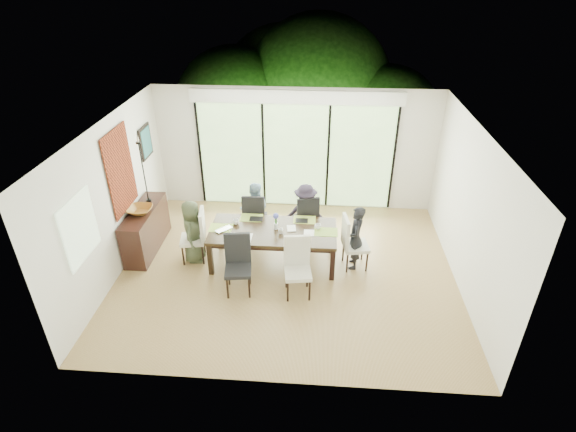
# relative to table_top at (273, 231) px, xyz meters

# --- Properties ---
(floor) EXTENTS (6.00, 5.00, 0.01)m
(floor) POSITION_rel_table_top_xyz_m (0.27, -0.23, -0.69)
(floor) COLOR brown
(floor) RESTS_ON ground
(ceiling) EXTENTS (6.00, 5.00, 0.01)m
(ceiling) POSITION_rel_table_top_xyz_m (0.27, -0.23, 2.02)
(ceiling) COLOR white
(ceiling) RESTS_ON wall_back
(wall_back) EXTENTS (6.00, 0.02, 2.70)m
(wall_back) POSITION_rel_table_top_xyz_m (0.27, 2.28, 0.67)
(wall_back) COLOR silver
(wall_back) RESTS_ON floor
(wall_front) EXTENTS (6.00, 0.02, 2.70)m
(wall_front) POSITION_rel_table_top_xyz_m (0.27, -2.74, 0.67)
(wall_front) COLOR white
(wall_front) RESTS_ON floor
(wall_left) EXTENTS (0.02, 5.00, 2.70)m
(wall_left) POSITION_rel_table_top_xyz_m (-2.74, -0.23, 0.67)
(wall_left) COLOR white
(wall_left) RESTS_ON floor
(wall_right) EXTENTS (0.02, 5.00, 2.70)m
(wall_right) POSITION_rel_table_top_xyz_m (3.28, -0.23, 0.67)
(wall_right) COLOR white
(wall_right) RESTS_ON floor
(glass_doors) EXTENTS (4.20, 0.02, 2.30)m
(glass_doors) POSITION_rel_table_top_xyz_m (0.27, 2.24, 0.52)
(glass_doors) COLOR #598C3F
(glass_doors) RESTS_ON wall_back
(blinds_header) EXTENTS (4.40, 0.06, 0.28)m
(blinds_header) POSITION_rel_table_top_xyz_m (0.27, 2.23, 1.82)
(blinds_header) COLOR white
(blinds_header) RESTS_ON wall_back
(mullion_a) EXTENTS (0.05, 0.04, 2.30)m
(mullion_a) POSITION_rel_table_top_xyz_m (-1.83, 2.23, 0.52)
(mullion_a) COLOR black
(mullion_a) RESTS_ON wall_back
(mullion_b) EXTENTS (0.05, 0.04, 2.30)m
(mullion_b) POSITION_rel_table_top_xyz_m (-0.43, 2.23, 0.52)
(mullion_b) COLOR black
(mullion_b) RESTS_ON wall_back
(mullion_c) EXTENTS (0.05, 0.04, 2.30)m
(mullion_c) POSITION_rel_table_top_xyz_m (0.97, 2.23, 0.52)
(mullion_c) COLOR black
(mullion_c) RESTS_ON wall_back
(mullion_d) EXTENTS (0.05, 0.04, 2.30)m
(mullion_d) POSITION_rel_table_top_xyz_m (2.37, 2.23, 0.52)
(mullion_d) COLOR black
(mullion_d) RESTS_ON wall_back
(side_window) EXTENTS (0.02, 0.90, 1.00)m
(side_window) POSITION_rel_table_top_xyz_m (-2.70, -1.43, 0.82)
(side_window) COLOR #8CAD7F
(side_window) RESTS_ON wall_left
(deck) EXTENTS (6.00, 1.80, 0.10)m
(deck) POSITION_rel_table_top_xyz_m (0.27, 3.17, -0.73)
(deck) COLOR brown
(deck) RESTS_ON ground
(rail_top) EXTENTS (6.00, 0.08, 0.06)m
(rail_top) POSITION_rel_table_top_xyz_m (0.27, 3.97, -0.13)
(rail_top) COLOR brown
(rail_top) RESTS_ON deck
(foliage_left) EXTENTS (3.20, 3.20, 3.20)m
(foliage_left) POSITION_rel_table_top_xyz_m (-1.53, 4.97, 0.76)
(foliage_left) COLOR #14380F
(foliage_left) RESTS_ON ground
(foliage_mid) EXTENTS (4.00, 4.00, 4.00)m
(foliage_mid) POSITION_rel_table_top_xyz_m (0.67, 5.57, 1.12)
(foliage_mid) COLOR #14380F
(foliage_mid) RESTS_ON ground
(foliage_right) EXTENTS (2.80, 2.80, 2.80)m
(foliage_right) POSITION_rel_table_top_xyz_m (2.47, 4.77, 0.58)
(foliage_right) COLOR #14380F
(foliage_right) RESTS_ON ground
(foliage_far) EXTENTS (3.60, 3.60, 3.60)m
(foliage_far) POSITION_rel_table_top_xyz_m (-0.33, 6.27, 0.94)
(foliage_far) COLOR #14380F
(foliage_far) RESTS_ON ground
(table_top) EXTENTS (2.27, 1.04, 0.06)m
(table_top) POSITION_rel_table_top_xyz_m (0.00, 0.00, 0.00)
(table_top) COLOR black
(table_top) RESTS_ON floor
(table_apron) EXTENTS (2.08, 0.85, 0.09)m
(table_apron) POSITION_rel_table_top_xyz_m (-0.00, -0.00, -0.09)
(table_apron) COLOR black
(table_apron) RESTS_ON floor
(table_leg_fl) EXTENTS (0.09, 0.09, 0.65)m
(table_leg_fl) POSITION_rel_table_top_xyz_m (-1.08, -0.43, -0.36)
(table_leg_fl) COLOR black
(table_leg_fl) RESTS_ON floor
(table_leg_fr) EXTENTS (0.09, 0.09, 0.65)m
(table_leg_fr) POSITION_rel_table_top_xyz_m (1.08, -0.43, -0.36)
(table_leg_fr) COLOR black
(table_leg_fr) RESTS_ON floor
(table_leg_bl) EXTENTS (0.09, 0.09, 0.65)m
(table_leg_bl) POSITION_rel_table_top_xyz_m (-1.08, 0.43, -0.36)
(table_leg_bl) COLOR black
(table_leg_bl) RESTS_ON floor
(table_leg_br) EXTENTS (0.09, 0.09, 0.65)m
(table_leg_br) POSITION_rel_table_top_xyz_m (1.08, 0.43, -0.36)
(table_leg_br) COLOR black
(table_leg_br) RESTS_ON floor
(chair_left_end) EXTENTS (0.50, 0.50, 1.04)m
(chair_left_end) POSITION_rel_table_top_xyz_m (-1.50, -0.00, -0.16)
(chair_left_end) COLOR silver
(chair_left_end) RESTS_ON floor
(chair_right_end) EXTENTS (0.50, 0.50, 1.04)m
(chair_right_end) POSITION_rel_table_top_xyz_m (1.50, -0.00, -0.16)
(chair_right_end) COLOR beige
(chair_right_end) RESTS_ON floor
(chair_far_left) EXTENTS (0.44, 0.44, 1.04)m
(chair_far_left) POSITION_rel_table_top_xyz_m (-0.45, 0.85, -0.16)
(chair_far_left) COLOR black
(chair_far_left) RESTS_ON floor
(chair_far_right) EXTENTS (0.54, 0.54, 1.04)m
(chair_far_right) POSITION_rel_table_top_xyz_m (0.55, 0.85, -0.16)
(chair_far_right) COLOR black
(chair_far_right) RESTS_ON floor
(chair_near_left) EXTENTS (0.49, 0.49, 1.04)m
(chair_near_left) POSITION_rel_table_top_xyz_m (-0.50, -0.87, -0.16)
(chair_near_left) COLOR black
(chair_near_left) RESTS_ON floor
(chair_near_right) EXTENTS (0.49, 0.49, 1.04)m
(chair_near_right) POSITION_rel_table_top_xyz_m (0.50, -0.87, -0.16)
(chair_near_right) COLOR beige
(chair_near_right) RESTS_ON floor
(person_left_end) EXTENTS (0.37, 0.58, 1.22)m
(person_left_end) POSITION_rel_table_top_xyz_m (-1.48, -0.00, -0.07)
(person_left_end) COLOR #3E472F
(person_left_end) RESTS_ON floor
(person_right_end) EXTENTS (0.38, 0.59, 1.22)m
(person_right_end) POSITION_rel_table_top_xyz_m (1.48, -0.00, -0.07)
(person_right_end) COLOR black
(person_right_end) RESTS_ON floor
(person_far_left) EXTENTS (0.60, 0.41, 1.22)m
(person_far_left) POSITION_rel_table_top_xyz_m (-0.45, 0.83, -0.07)
(person_far_left) COLOR #7DA0B5
(person_far_left) RESTS_ON floor
(person_far_right) EXTENTS (0.58, 0.38, 1.22)m
(person_far_right) POSITION_rel_table_top_xyz_m (0.55, 0.83, -0.07)
(person_far_right) COLOR #231C2B
(person_far_right) RESTS_ON floor
(placemat_left) EXTENTS (0.42, 0.30, 0.01)m
(placemat_left) POSITION_rel_table_top_xyz_m (-0.95, -0.00, 0.03)
(placemat_left) COLOR #8DAC3D
(placemat_left) RESTS_ON table_top
(placemat_right) EXTENTS (0.42, 0.30, 0.01)m
(placemat_right) POSITION_rel_table_top_xyz_m (0.95, -0.00, 0.03)
(placemat_right) COLOR olive
(placemat_right) RESTS_ON table_top
(placemat_far_l) EXTENTS (0.42, 0.30, 0.01)m
(placemat_far_l) POSITION_rel_table_top_xyz_m (-0.45, 0.40, 0.03)
(placemat_far_l) COLOR olive
(placemat_far_l) RESTS_ON table_top
(placemat_far_r) EXTENTS (0.42, 0.30, 0.01)m
(placemat_far_r) POSITION_rel_table_top_xyz_m (0.55, 0.40, 0.03)
(placemat_far_r) COLOR #8FA53B
(placemat_far_r) RESTS_ON table_top
(placemat_paper) EXTENTS (0.42, 0.30, 0.01)m
(placemat_paper) POSITION_rel_table_top_xyz_m (-0.55, -0.30, 0.03)
(placemat_paper) COLOR white
(placemat_paper) RESTS_ON table_top
(tablet_far_l) EXTENTS (0.25, 0.17, 0.01)m
(tablet_far_l) POSITION_rel_table_top_xyz_m (-0.35, 0.35, 0.04)
(tablet_far_l) COLOR black
(tablet_far_l) RESTS_ON table_top
(tablet_far_r) EXTENTS (0.23, 0.16, 0.01)m
(tablet_far_r) POSITION_rel_table_top_xyz_m (0.50, 0.35, 0.04)
(tablet_far_r) COLOR black
(tablet_far_r) RESTS_ON table_top
(papers) EXTENTS (0.28, 0.21, 0.00)m
(papers) POSITION_rel_table_top_xyz_m (0.70, -0.05, 0.03)
(papers) COLOR white
(papers) RESTS_ON table_top
(platter_base) EXTENTS (0.25, 0.25, 0.02)m
(platter_base) POSITION_rel_table_top_xyz_m (-0.55, -0.30, 0.05)
(platter_base) COLOR white
(platter_base) RESTS_ON table_top
(platter_snacks) EXTENTS (0.19, 0.19, 0.01)m
(platter_snacks) POSITION_rel_table_top_xyz_m (-0.55, -0.30, 0.06)
(platter_snacks) COLOR #E75B1B
(platter_snacks) RESTS_ON table_top
(vase) EXTENTS (0.08, 0.08, 0.11)m
(vase) POSITION_rel_table_top_xyz_m (0.05, 0.05, 0.09)
(vase) COLOR silver
(vase) RESTS_ON table_top
(hyacinth_stems) EXTENTS (0.04, 0.04, 0.15)m
(hyacinth_stems) POSITION_rel_table_top_xyz_m (0.05, 0.05, 0.20)
(hyacinth_stems) COLOR #337226
(hyacinth_stems) RESTS_ON table_top
(hyacinth_blooms) EXTENTS (0.10, 0.10, 0.10)m
(hyacinth_blooms) POSITION_rel_table_top_xyz_m (0.05, 0.05, 0.29)
(hyacinth_blooms) COLOR #4F57C6
(hyacinth_blooms) RESTS_ON table_top
(laptop) EXTENTS (0.36, 0.36, 0.02)m
(laptop) POSITION_rel_table_top_xyz_m (-0.85, -0.10, 0.04)
(laptop) COLOR silver
(laptop) RESTS_ON table_top
(cup_a) EXTENTS (0.16, 0.16, 0.09)m
(cup_a) POSITION_rel_table_top_xyz_m (-0.70, 0.15, 0.07)
(cup_a) COLOR white
(cup_a) RESTS_ON table_top
(cup_b) EXTENTS (0.13, 0.13, 0.09)m
(cup_b) POSITION_rel_table_top_xyz_m (0.15, -0.10, 0.07)
(cup_b) COLOR white
(cup_b) RESTS_ON table_top
(cup_c) EXTENTS (0.16, 0.16, 0.09)m
(cup_c) POSITION_rel_table_top_xyz_m (0.80, 0.10, 0.07)
(cup_c) COLOR white
(cup_c) RESTS_ON table_top
(book) EXTENTS (0.18, 0.23, 0.02)m
(book) POSITION_rel_table_top_xyz_m (0.25, 0.05, 0.04)
(book) COLOR white
(book) RESTS_ON table_top
(sideboard) EXTENTS (0.43, 1.51, 0.85)m
(sideboard) POSITION_rel_table_top_xyz_m (-2.49, 0.30, -0.26)
(sideboard) COLOR black
(sideboard) RESTS_ON floor
(bowl) EXTENTS (0.45, 0.45, 0.11)m
(bowl) POSITION_rel_table_top_xyz_m (-2.49, 0.20, 0.22)
(bowl) COLOR brown
(bowl) RESTS_ON sideboard
(candlestick_base) EXTENTS (0.09, 0.09, 0.04)m
(candlestick_base) POSITION_rel_table_top_xyz_m (-2.49, 0.65, 0.19)
(candlestick_base) COLOR black
(candlestick_base) RESTS_ON sideboard
(candlestick_shaft) EXTENTS (0.02, 0.02, 1.18)m
(candlestick_shaft) POSITION_rel_table_top_xyz_m (-2.49, 0.65, 0.78)
(candlestick_shaft) COLOR black
(candlestick_shaft) RESTS_ON sideboard
(candlestick_pan) EXTENTS (0.09, 0.09, 0.03)m
(candlestick_pan) POSITION_rel_table_top_xyz_m (-2.49, 0.65, 1.37)
(candlestick_pan) COLOR black
(candlestick_pan) RESTS_ON sideboard
(candle) EXTENTS (0.03, 0.03, 0.09)m
(candle) POSITION_rel_table_top_xyz_m (-2.49, 0.65, 1.43)
(candle) COLOR silver
(candle) RESTS_ON sideboard
(tapestry) EXTENTS (0.02, 1.00, 1.50)m
(tapestry) POSITION_rel_table_top_xyz_m (-2.70, 0.17, 1.02)
(tapestry) COLOR maroon
(tapestry) RESTS_ON wall_left
(art_frame) EXTENTS (0.03, 0.55, 0.65)m
(art_frame) POSITION_rel_table_top_xyz_m (-2.70, 1.47, 1.07)
(art_frame) COLOR black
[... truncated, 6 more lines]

